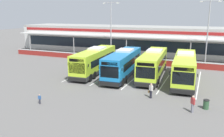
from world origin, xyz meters
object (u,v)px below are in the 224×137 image
at_px(pedestrian_with_handbag, 151,90).
at_px(lamp_post_centre, 208,29).
at_px(coach_bus_leftmost, 95,61).
at_px(pedestrian_in_dark_coat, 193,103).
at_px(coach_bus_left_centre, 123,64).
at_px(coach_bus_right_centre, 184,69).
at_px(litter_bin, 206,104).
at_px(lamp_post_west, 111,27).
at_px(pedestrian_child, 40,99).
at_px(coach_bus_centre, 153,65).

distance_m(pedestrian_with_handbag, lamp_post_centre, 20.54).
bearing_deg(pedestrian_with_handbag, coach_bus_leftmost, 144.10).
xyz_separation_m(pedestrian_with_handbag, pedestrian_in_dark_coat, (4.38, -2.28, 0.02)).
distance_m(coach_bus_left_centre, coach_bus_right_centre, 8.40).
bearing_deg(litter_bin, coach_bus_right_centre, 108.44).
bearing_deg(lamp_post_west, pedestrian_with_handbag, -56.39).
relative_size(pedestrian_with_handbag, litter_bin, 1.74).
relative_size(coach_bus_leftmost, pedestrian_in_dark_coat, 7.59).
height_order(pedestrian_with_handbag, pedestrian_child, pedestrian_with_handbag).
relative_size(coach_bus_centre, pedestrian_with_handbag, 7.59).
relative_size(pedestrian_child, litter_bin, 1.08).
bearing_deg(lamp_post_west, coach_bus_right_centre, -36.16).
bearing_deg(lamp_post_centre, lamp_post_west, -178.52).
xyz_separation_m(lamp_post_west, litter_bin, (17.96, -19.68, -5.82)).
xyz_separation_m(lamp_post_west, lamp_post_centre, (17.45, 0.45, 0.00)).
bearing_deg(lamp_post_west, coach_bus_left_centre, -59.78).
relative_size(pedestrian_in_dark_coat, pedestrian_child, 1.61).
bearing_deg(pedestrian_with_handbag, lamp_post_west, 123.61).
distance_m(coach_bus_centre, lamp_post_centre, 13.38).
relative_size(coach_bus_left_centre, pedestrian_with_handbag, 7.59).
xyz_separation_m(coach_bus_centre, coach_bus_right_centre, (4.35, -0.82, 0.00)).
height_order(lamp_post_west, lamp_post_centre, same).
relative_size(pedestrian_child, lamp_post_west, 0.09).
bearing_deg(coach_bus_left_centre, coach_bus_centre, 17.72).
xyz_separation_m(coach_bus_leftmost, coach_bus_left_centre, (4.65, -0.30, 0.00)).
bearing_deg(coach_bus_left_centre, lamp_post_centre, 47.98).
relative_size(pedestrian_in_dark_coat, lamp_post_west, 0.15).
height_order(coach_bus_left_centre, lamp_post_centre, lamp_post_centre).
bearing_deg(coach_bus_leftmost, coach_bus_centre, 6.51).
height_order(coach_bus_right_centre, pedestrian_with_handbag, coach_bus_right_centre).
relative_size(coach_bus_centre, coach_bus_right_centre, 1.00).
xyz_separation_m(coach_bus_left_centre, lamp_post_centre, (10.76, 11.94, 4.50)).
bearing_deg(coach_bus_centre, pedestrian_in_dark_coat, -60.53).
bearing_deg(coach_bus_right_centre, pedestrian_in_dark_coat, -80.08).
bearing_deg(pedestrian_child, coach_bus_leftmost, 92.28).
relative_size(coach_bus_left_centre, pedestrian_in_dark_coat, 7.59).
distance_m(pedestrian_in_dark_coat, pedestrian_child, 14.71).
bearing_deg(coach_bus_centre, pedestrian_child, -119.39).
height_order(coach_bus_leftmost, lamp_post_centre, lamp_post_centre).
bearing_deg(coach_bus_centre, pedestrian_with_handbag, -78.59).
height_order(coach_bus_right_centre, litter_bin, coach_bus_right_centre).
xyz_separation_m(pedestrian_with_handbag, lamp_post_centre, (5.01, 19.17, 5.43)).
distance_m(pedestrian_child, lamp_post_centre, 29.74).
bearing_deg(coach_bus_centre, litter_bin, -52.60).
bearing_deg(lamp_post_centre, litter_bin, -88.55).
bearing_deg(litter_bin, pedestrian_with_handbag, 170.16).
bearing_deg(pedestrian_in_dark_coat, coach_bus_right_centre, 99.92).
xyz_separation_m(pedestrian_child, lamp_post_centre, (14.87, 25.11, 5.75)).
height_order(coach_bus_left_centre, pedestrian_child, coach_bus_left_centre).
bearing_deg(coach_bus_leftmost, lamp_post_west, 100.36).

